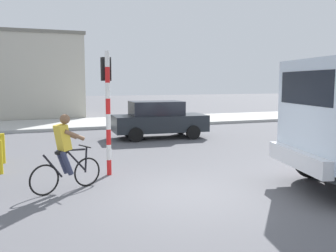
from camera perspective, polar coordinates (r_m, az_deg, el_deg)
ground_plane at (r=8.25m, az=3.48°, el=-10.35°), size 120.00×120.00×0.00m
sidewalk_far at (r=21.88m, az=-12.24°, el=0.41°), size 80.00×5.00×0.16m
cyclist at (r=8.60m, az=-15.34°, el=-3.95°), size 1.61×0.77×1.72m
traffic_light_pole at (r=9.81m, az=-9.24°, el=4.57°), size 0.24×0.43×3.20m
car_white_mid at (r=16.24m, az=-1.43°, el=1.03°), size 4.11×2.09×1.60m
bollard_near at (r=10.84m, az=-24.22°, el=-4.35°), size 0.14×0.14×0.90m
bollard_far at (r=12.21m, az=-23.86°, el=-3.15°), size 0.14×0.14×0.90m
building_mid_block at (r=27.53m, az=-23.18°, el=6.93°), size 9.40×6.99×5.57m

